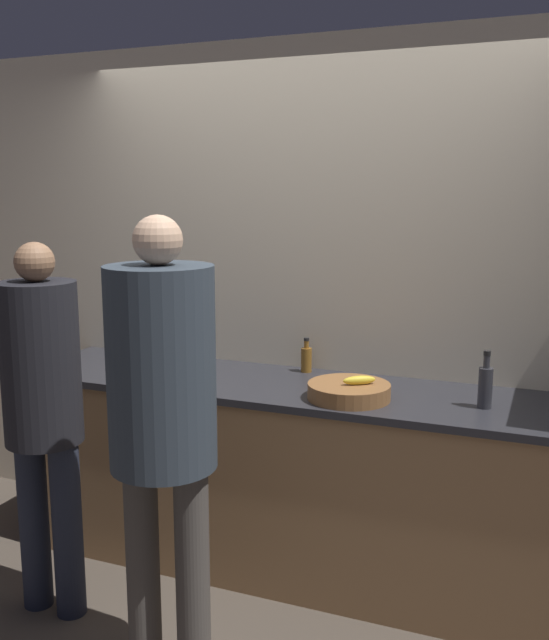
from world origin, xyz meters
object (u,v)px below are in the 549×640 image
object	(u,v)px
fruit_bowl	(349,391)
utensil_crock	(155,351)
cup_black	(184,375)
person_left	(43,401)
person_center	(163,404)
bottle_dark	(485,386)
bottle_amber	(306,359)

from	to	relation	value
fruit_bowl	utensil_crock	bearing A→B (deg)	167.23
utensil_crock	cup_black	distance (m)	0.49
person_left	person_center	distance (m)	0.73
person_left	utensil_crock	bearing A→B (deg)	88.35
fruit_bowl	cup_black	world-z (taller)	fruit_bowl
person_center	utensil_crock	bearing A→B (deg)	122.58
person_center	bottle_dark	world-z (taller)	person_center
fruit_bowl	utensil_crock	world-z (taller)	utensil_crock
bottle_dark	cup_black	distance (m)	1.38
bottle_amber	cup_black	distance (m)	0.64
person_center	cup_black	world-z (taller)	person_center
person_left	fruit_bowl	size ratio (longest dim) A/B	4.47
person_left	bottle_dark	distance (m)	1.89
utensil_crock	cup_black	xyz separation A→B (m)	(0.36, -0.33, -0.02)
bottle_amber	fruit_bowl	bearing A→B (deg)	-48.65
bottle_dark	cup_black	xyz separation A→B (m)	(-1.37, -0.16, -0.05)
person_left	person_center	world-z (taller)	person_center
bottle_amber	person_left	bearing A→B (deg)	-130.40
fruit_bowl	cup_black	bearing A→B (deg)	-175.17
bottle_dark	bottle_amber	world-z (taller)	bottle_dark
bottle_amber	utensil_crock	bearing A→B (deg)	-171.70
bottle_dark	bottle_amber	xyz separation A→B (m)	(-0.91, 0.29, -0.03)
person_center	bottle_dark	size ratio (longest dim) A/B	7.09
utensil_crock	bottle_amber	xyz separation A→B (m)	(0.82, 0.12, 0.00)
person_center	bottle_amber	size ratio (longest dim) A/B	10.00
utensil_crock	bottle_amber	distance (m)	0.83
utensil_crock	bottle_dark	xyz separation A→B (m)	(1.73, -0.17, 0.03)
fruit_bowl	bottle_dark	distance (m)	0.58
bottle_dark	fruit_bowl	bearing A→B (deg)	-171.04
bottle_dark	cup_black	world-z (taller)	bottle_dark
person_center	bottle_amber	world-z (taller)	person_center
person_center	bottle_amber	xyz separation A→B (m)	(0.15, 1.17, -0.08)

